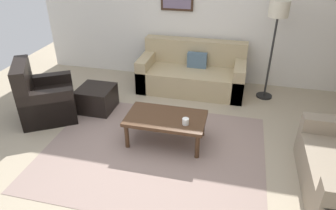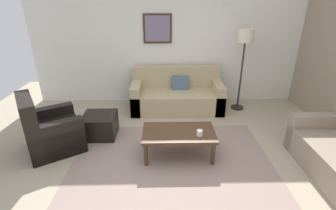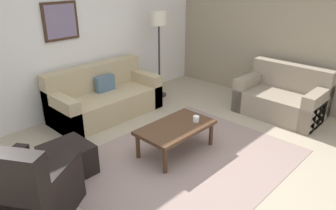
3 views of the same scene
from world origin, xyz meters
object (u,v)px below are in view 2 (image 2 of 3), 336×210
object	(u,v)px
cup	(200,133)
framed_artwork	(157,29)
lamp_standing	(245,44)
ottoman	(100,125)
coffee_table	(179,135)
couch_main	(177,95)
armchair_leather	(49,133)

from	to	relation	value
cup	framed_artwork	size ratio (longest dim) A/B	0.15
cup	lamp_standing	world-z (taller)	lamp_standing
ottoman	coffee_table	bearing A→B (deg)	-24.75
ottoman	framed_artwork	bearing A→B (deg)	58.06
couch_main	cup	world-z (taller)	couch_main
ottoman	framed_artwork	xyz separation A→B (m)	(1.01, 1.62, 1.46)
cup	framed_artwork	world-z (taller)	framed_artwork
armchair_leather	lamp_standing	bearing A→B (deg)	24.16
armchair_leather	cup	world-z (taller)	armchair_leather
couch_main	lamp_standing	distance (m)	1.75
couch_main	lamp_standing	world-z (taller)	lamp_standing
lamp_standing	coffee_table	bearing A→B (deg)	-129.08
ottoman	lamp_standing	distance (m)	3.23
cup	couch_main	bearing A→B (deg)	96.67
armchair_leather	framed_artwork	xyz separation A→B (m)	(1.72, 2.06, 1.35)
ottoman	couch_main	bearing A→B (deg)	40.38
cup	lamp_standing	distance (m)	2.39
coffee_table	ottoman	bearing A→B (deg)	155.25
lamp_standing	framed_artwork	xyz separation A→B (m)	(-1.76, 0.50, 0.25)
lamp_standing	cup	bearing A→B (deg)	-120.96
coffee_table	framed_artwork	distance (m)	2.62
couch_main	framed_artwork	size ratio (longest dim) A/B	3.15
framed_artwork	cup	bearing A→B (deg)	-74.93
coffee_table	cup	world-z (taller)	cup
coffee_table	lamp_standing	bearing A→B (deg)	50.92
couch_main	cup	distance (m)	1.97
couch_main	cup	xyz separation A→B (m)	(0.23, -1.96, 0.16)
framed_artwork	coffee_table	bearing A→B (deg)	-81.42
ottoman	framed_artwork	distance (m)	2.41
coffee_table	framed_artwork	size ratio (longest dim) A/B	1.80
armchair_leather	framed_artwork	distance (m)	3.00
coffee_table	framed_artwork	bearing A→B (deg)	98.58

